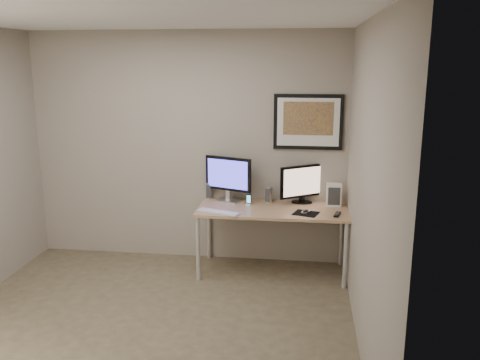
{
  "coord_description": "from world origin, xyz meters",
  "views": [
    {
      "loc": [
        1.32,
        -3.87,
        2.28
      ],
      "look_at": [
        0.68,
        1.1,
        1.09
      ],
      "focal_mm": 38.0,
      "sensor_mm": 36.0,
      "label": 1
    }
  ],
  "objects": [
    {
      "name": "mousepad",
      "position": [
        1.35,
        1.2,
        0.73
      ],
      "size": [
        0.3,
        0.28,
        0.0
      ],
      "primitive_type": "cube",
      "rotation": [
        0.0,
        0.0,
        -0.31
      ],
      "color": "black",
      "rests_on": "desk"
    },
    {
      "name": "speaker_right",
      "position": [
        0.94,
        1.57,
        0.82
      ],
      "size": [
        0.09,
        0.09,
        0.18
      ],
      "primitive_type": "cylinder",
      "rotation": [
        0.0,
        0.0,
        -0.39
      ],
      "color": "silver",
      "rests_on": "desk"
    },
    {
      "name": "phone_dock",
      "position": [
        0.73,
        1.44,
        0.79
      ],
      "size": [
        0.07,
        0.07,
        0.12
      ],
      "primitive_type": "cube",
      "rotation": [
        0.0,
        0.0,
        -0.29
      ],
      "color": "black",
      "rests_on": "desk"
    },
    {
      "name": "keyboard",
      "position": [
        0.45,
        1.11,
        0.74
      ],
      "size": [
        0.49,
        0.28,
        0.02
      ],
      "primitive_type": "cube",
      "rotation": [
        0.0,
        0.0,
        -0.34
      ],
      "color": "#BBBCC0",
      "rests_on": "desk"
    },
    {
      "name": "framed_art",
      "position": [
        1.35,
        1.68,
        1.62
      ],
      "size": [
        0.75,
        0.04,
        0.6
      ],
      "color": "black",
      "rests_on": "room"
    },
    {
      "name": "monitor_large",
      "position": [
        0.49,
        1.55,
        1.01
      ],
      "size": [
        0.53,
        0.26,
        0.5
      ],
      "rotation": [
        0.0,
        0.0,
        -0.35
      ],
      "color": "silver",
      "rests_on": "desk"
    },
    {
      "name": "monitor_tv",
      "position": [
        1.31,
        1.59,
        0.96
      ],
      "size": [
        0.47,
        0.33,
        0.43
      ],
      "rotation": [
        0.0,
        0.0,
        0.58
      ],
      "color": "black",
      "rests_on": "desk"
    },
    {
      "name": "speaker_left",
      "position": [
        0.25,
        1.65,
        0.82
      ],
      "size": [
        0.08,
        0.08,
        0.18
      ],
      "primitive_type": "cylinder",
      "rotation": [
        0.0,
        0.0,
        0.13
      ],
      "color": "silver",
      "rests_on": "desk"
    },
    {
      "name": "mouse",
      "position": [
        1.35,
        1.21,
        0.75
      ],
      "size": [
        0.09,
        0.11,
        0.03
      ],
      "primitive_type": "ellipsoid",
      "rotation": [
        0.0,
        0.0,
        -0.42
      ],
      "color": "black",
      "rests_on": "mousepad"
    },
    {
      "name": "floor",
      "position": [
        0.0,
        0.0,
        0.0
      ],
      "size": [
        3.6,
        3.6,
        0.0
      ],
      "primitive_type": "plane",
      "color": "#4D4330",
      "rests_on": "ground"
    },
    {
      "name": "remote",
      "position": [
        1.67,
        1.18,
        0.74
      ],
      "size": [
        0.08,
        0.18,
        0.02
      ],
      "primitive_type": "cube",
      "rotation": [
        0.0,
        0.0,
        -0.23
      ],
      "color": "black",
      "rests_on": "desk"
    },
    {
      "name": "room",
      "position": [
        0.0,
        0.45,
        1.64
      ],
      "size": [
        3.6,
        3.6,
        3.6
      ],
      "color": "white",
      "rests_on": "ground"
    },
    {
      "name": "desk",
      "position": [
        1.0,
        1.35,
        0.66
      ],
      "size": [
        1.6,
        0.7,
        0.73
      ],
      "color": "#936C47",
      "rests_on": "floor"
    },
    {
      "name": "fan_unit",
      "position": [
        1.65,
        1.53,
        0.85
      ],
      "size": [
        0.16,
        0.12,
        0.25
      ],
      "primitive_type": "cube",
      "rotation": [
        0.0,
        0.0,
        -0.01
      ],
      "color": "silver",
      "rests_on": "desk"
    }
  ]
}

